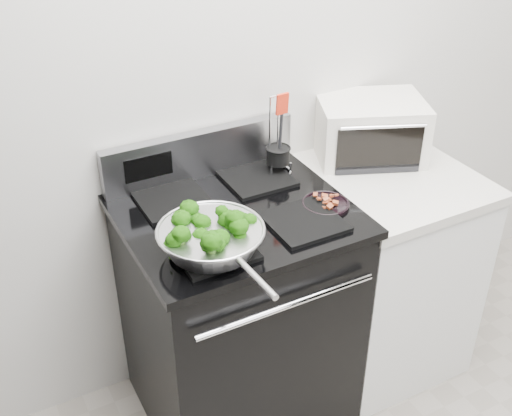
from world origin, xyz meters
TOP-DOWN VIEW (x-y plane):
  - back_wall at (0.00, 1.75)m, footprint 4.00×0.02m
  - gas_range at (-0.30, 1.41)m, footprint 0.79×0.69m
  - counter at (0.39, 1.41)m, footprint 0.62×0.68m
  - skillet at (-0.47, 1.24)m, footprint 0.35×0.55m
  - broccoli_pile at (-0.47, 1.24)m, footprint 0.27×0.27m
  - bacon_plate at (-0.00, 1.30)m, footprint 0.17×0.17m
  - utensil_holder at (-0.03, 1.59)m, footprint 0.11×0.11m
  - toaster_oven at (0.40, 1.59)m, footprint 0.51×0.45m

SIDE VIEW (x-z plane):
  - counter at x=0.39m, z-range 0.00..0.92m
  - gas_range at x=-0.30m, z-range -0.08..1.05m
  - bacon_plate at x=0.00m, z-range 0.95..0.99m
  - skillet at x=-0.47m, z-range 0.97..1.04m
  - utensil_holder at x=-0.03m, z-range 0.85..1.17m
  - broccoli_pile at x=-0.47m, z-range 0.98..1.07m
  - toaster_oven at x=0.40m, z-range 0.92..1.16m
  - back_wall at x=0.00m, z-range 0.00..2.70m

